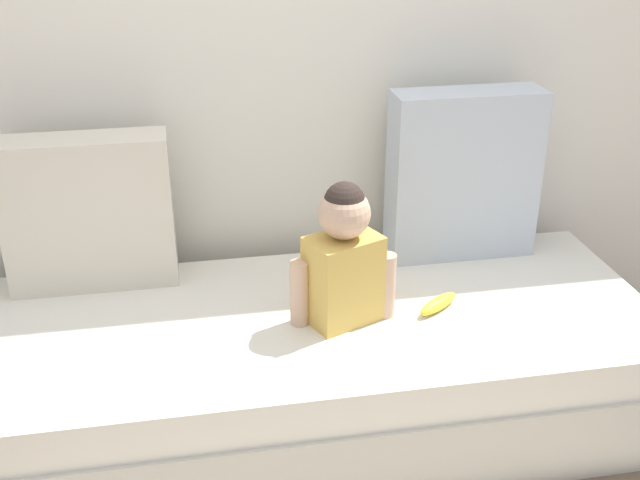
# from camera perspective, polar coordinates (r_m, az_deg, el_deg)

# --- Properties ---
(ground_plane) EXTENTS (12.00, 12.00, 0.00)m
(ground_plane) POSITION_cam_1_polar(r_m,az_deg,el_deg) (2.57, -1.39, -12.91)
(ground_plane) COLOR brown
(back_wall) EXTENTS (5.45, 0.10, 2.31)m
(back_wall) POSITION_cam_1_polar(r_m,az_deg,el_deg) (2.61, -3.74, 15.76)
(back_wall) COLOR silver
(back_wall) RESTS_ON ground
(couch) EXTENTS (2.25, 0.87, 0.38)m
(couch) POSITION_cam_1_polar(r_m,az_deg,el_deg) (2.46, -1.44, -9.47)
(couch) COLOR beige
(couch) RESTS_ON ground
(throw_pillow_left) EXTENTS (0.52, 0.16, 0.49)m
(throw_pillow_left) POSITION_cam_1_polar(r_m,az_deg,el_deg) (2.54, -16.74, 1.94)
(throw_pillow_left) COLOR beige
(throw_pillow_left) RESTS_ON couch
(throw_pillow_right) EXTENTS (0.51, 0.16, 0.58)m
(throw_pillow_right) POSITION_cam_1_polar(r_m,az_deg,el_deg) (2.67, 10.55, 4.77)
(throw_pillow_right) COLOR #B2BCC6
(throw_pillow_right) RESTS_ON couch
(toddler) EXTENTS (0.32, 0.21, 0.44)m
(toddler) POSITION_cam_1_polar(r_m,az_deg,el_deg) (2.24, 1.76, -1.20)
(toddler) COLOR gold
(toddler) RESTS_ON couch
(banana) EXTENTS (0.16, 0.13, 0.04)m
(banana) POSITION_cam_1_polar(r_m,az_deg,el_deg) (2.40, 8.73, -4.69)
(banana) COLOR yellow
(banana) RESTS_ON couch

